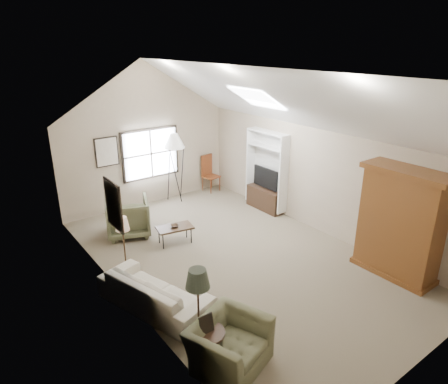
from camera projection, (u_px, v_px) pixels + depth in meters
room_shell at (237, 109)px, 7.54m from camera, size 5.01×8.01×4.00m
window at (151, 154)px, 11.18m from camera, size 1.72×0.08×1.42m
skylight at (257, 98)px, 8.94m from camera, size 0.80×1.20×0.52m
wall_art at (110, 176)px, 8.46m from camera, size 1.97×3.71×0.88m
armoire at (401, 223)px, 7.72m from camera, size 0.60×1.50×2.20m
tv_alcove at (266, 170)px, 10.78m from camera, size 0.32×1.30×2.10m
media_console at (265, 199)px, 11.08m from camera, size 0.34×1.18×0.60m
tv_panel at (266, 178)px, 10.86m from camera, size 0.05×0.90×0.55m
sofa at (155, 292)px, 6.95m from camera, size 1.41×2.28×0.62m
armchair_near at (229, 345)px, 5.70m from camera, size 1.33×1.24×0.70m
armchair_far at (128, 217)px, 9.57m from camera, size 1.28×1.29×0.92m
coffee_table at (175, 235)px, 9.22m from camera, size 0.89×0.60×0.42m
bowl at (175, 226)px, 9.14m from camera, size 0.23×0.23×0.05m
side_table at (207, 347)px, 5.77m from camera, size 0.66×0.66×0.53m
side_chair at (211, 173)px, 12.36m from camera, size 0.49×0.49×1.13m
tripod_lamp at (175, 167)px, 11.50m from camera, size 0.61×0.61×2.02m
dark_lamp at (198, 313)px, 5.75m from camera, size 0.44×0.44×1.48m
tan_lamp at (124, 247)px, 7.72m from camera, size 0.33×0.33×1.33m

